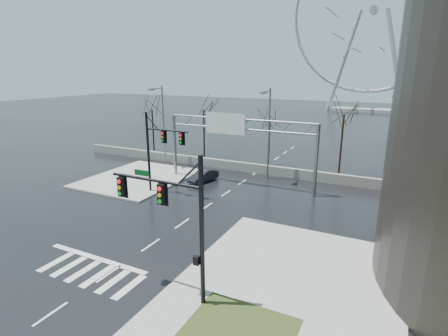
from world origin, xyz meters
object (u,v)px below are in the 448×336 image
Objects in this scene: signal_mast_far at (157,146)px; ferris_wheel at (373,17)px; car at (203,176)px; signal_mast_near at (178,214)px; sign_gantry at (236,137)px.

ferris_wheel is (10.87, 86.04, 21.30)m from signal_mast_far.
signal_mast_far reaches higher than car.
signal_mast_near is 19.79m from sign_gantry.
signal_mast_far is at bearing -97.67° from car.
signal_mast_near reaches higher than car.
car is (-9.09, 18.39, -4.24)m from signal_mast_near.
car is at bearing 70.40° from signal_mast_far.
ferris_wheel is at bearing 95.60° from car.
ferris_wheel reaches higher than signal_mast_far.
sign_gantry is 0.32× the size of ferris_wheel.
signal_mast_near and signal_mast_far have the same top height.
signal_mast_near is 0.49× the size of sign_gantry.
signal_mast_near is at bearing -73.81° from sign_gantry.
signal_mast_far is (-11.01, 13.00, -0.04)m from signal_mast_near.
sign_gantry is at bearing -93.84° from ferris_wheel.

